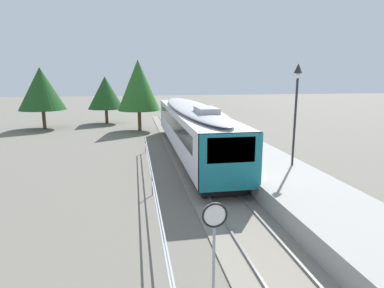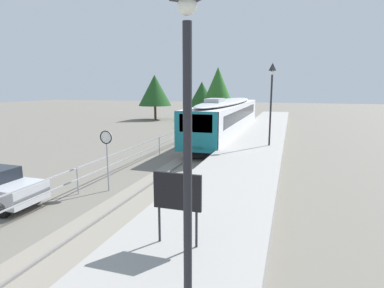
{
  "view_description": "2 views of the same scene",
  "coord_description": "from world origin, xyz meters",
  "views": [
    {
      "loc": [
        -4.0,
        6.04,
        5.63
      ],
      "look_at": [
        -1.0,
        23.1,
        2.0
      ],
      "focal_mm": 30.57,
      "sensor_mm": 36.0,
      "label": 1
    },
    {
      "loc": [
        5.56,
        0.9,
        4.69
      ],
      "look_at": [
        0.4,
        17.1,
        1.6
      ],
      "focal_mm": 29.11,
      "sensor_mm": 36.0,
      "label": 2
    }
  ],
  "objects": [
    {
      "name": "ground_plane",
      "position": [
        -3.0,
        22.0,
        0.0
      ],
      "size": [
        160.0,
        160.0,
        0.0
      ],
      "primitive_type": "plane",
      "color": "#6B665B"
    },
    {
      "name": "track_rails",
      "position": [
        0.0,
        22.0,
        0.03
      ],
      "size": [
        3.2,
        60.0,
        0.14
      ],
      "color": "gray",
      "rests_on": "ground"
    },
    {
      "name": "commuter_train",
      "position": [
        0.0,
        28.93,
        2.15
      ],
      "size": [
        2.82,
        19.9,
        3.74
      ],
      "color": "silver",
      "rests_on": "track_rails"
    },
    {
      "name": "station_platform",
      "position": [
        3.25,
        22.0,
        0.45
      ],
      "size": [
        3.9,
        60.0,
        0.9
      ],
      "primitive_type": "cube",
      "color": "#999691",
      "rests_on": "ground"
    },
    {
      "name": "platform_lamp_near_end",
      "position": [
        4.27,
        4.74,
        4.62
      ],
      "size": [
        0.34,
        0.34,
        5.35
      ],
      "color": "#232328",
      "rests_on": "station_platform"
    },
    {
      "name": "platform_lamp_mid_platform",
      "position": [
        4.27,
        21.87,
        4.62
      ],
      "size": [
        0.34,
        0.34,
        5.35
      ],
      "color": "#232328",
      "rests_on": "station_platform"
    },
    {
      "name": "platform_notice_board",
      "position": [
        3.07,
        7.55,
        2.19
      ],
      "size": [
        1.2,
        0.08,
        1.8
      ],
      "color": "#232328",
      "rests_on": "station_platform"
    },
    {
      "name": "speed_limit_sign",
      "position": [
        -2.28,
        12.83,
        2.12
      ],
      "size": [
        0.61,
        0.1,
        2.81
      ],
      "color": "#9EA0A5",
      "rests_on": "ground"
    },
    {
      "name": "carpark_fence",
      "position": [
        -3.3,
        12.0,
        0.91
      ],
      "size": [
        0.06,
        36.06,
        1.25
      ],
      "color": "#9EA0A5",
      "rests_on": "ground"
    },
    {
      "name": "tree_behind_carpark",
      "position": [
        -3.53,
        40.34,
        4.68
      ],
      "size": [
        4.34,
        4.34,
        7.25
      ],
      "color": "brown",
      "rests_on": "ground"
    },
    {
      "name": "tree_behind_station_far",
      "position": [
        -13.67,
        43.31,
        4.28
      ],
      "size": [
        4.83,
        4.83,
        6.53
      ],
      "color": "brown",
      "rests_on": "ground"
    },
    {
      "name": "tree_distant_left",
      "position": [
        -7.34,
        46.26,
        3.66
      ],
      "size": [
        4.17,
        4.17,
        5.56
      ],
      "color": "brown",
      "rests_on": "ground"
    }
  ]
}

